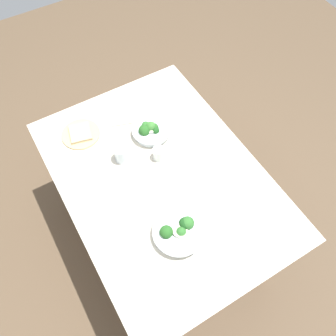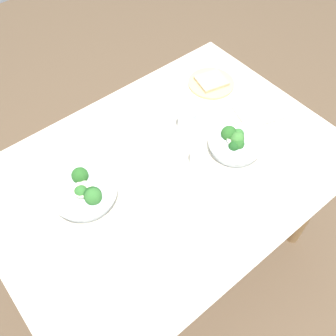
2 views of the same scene
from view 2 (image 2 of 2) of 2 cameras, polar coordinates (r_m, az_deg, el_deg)
name	(u,v)px [view 2 (image 2 of 2)]	position (r m, az deg, el deg)	size (l,w,h in m)	color
ground_plane	(167,249)	(2.17, -0.08, -12.16)	(6.00, 6.00, 0.00)	brown
dining_table	(167,184)	(1.60, -0.11, -2.46)	(1.42, 1.01, 0.77)	beige
broccoli_bowl_far	(85,192)	(1.44, -12.35, -3.59)	(0.25, 0.25, 0.09)	white
broccoli_bowl_near	(235,143)	(1.58, 10.04, 3.75)	(0.22, 0.22, 0.09)	white
bread_side_plate	(211,83)	(1.86, 6.52, 12.67)	(0.22, 0.22, 0.03)	#D6B27A
water_glass_center	(187,119)	(1.63, 2.93, 7.43)	(0.08, 0.08, 0.09)	silver
water_glass_side	(198,156)	(1.51, 4.52, 1.82)	(0.06, 0.06, 0.08)	silver
fork_by_far_bowl	(50,164)	(1.60, -17.39, 0.62)	(0.06, 0.10, 0.00)	#B7B7BC
fork_by_near_bowl	(284,187)	(1.53, 17.11, -2.69)	(0.08, 0.08, 0.00)	#B7B7BC
table_knife_left	(145,211)	(1.40, -3.43, -6.49)	(0.20, 0.01, 0.00)	#B7B7BC
napkin_folded_upper	(259,113)	(1.76, 13.54, 8.10)	(0.20, 0.14, 0.01)	#B1A997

